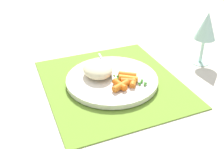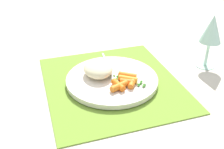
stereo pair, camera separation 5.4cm
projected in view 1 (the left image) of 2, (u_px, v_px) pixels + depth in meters
ground_plane at (112, 83)px, 0.80m from camera, size 2.40×2.40×0.00m
placemat at (112, 83)px, 0.80m from camera, size 0.42×0.38×0.01m
plate at (112, 80)px, 0.79m from camera, size 0.27×0.27×0.01m
rice_mound at (98, 69)px, 0.79m from camera, size 0.10×0.08×0.04m
carrot_portion at (126, 81)px, 0.76m from camera, size 0.09×0.09×0.02m
pea_scatter at (129, 79)px, 0.78m from camera, size 0.09×0.07×0.01m
fork at (109, 72)px, 0.81m from camera, size 0.20×0.03×0.01m
wine_glass at (206, 28)px, 0.85m from camera, size 0.07×0.07×0.17m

